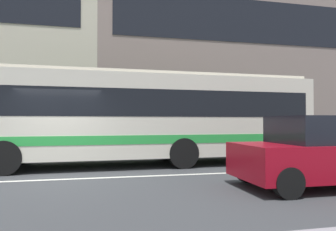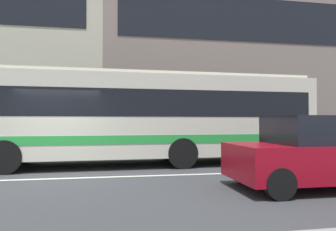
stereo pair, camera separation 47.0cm
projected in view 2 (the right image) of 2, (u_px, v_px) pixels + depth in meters
The scene contains 6 objects.
ground_plane at pixel (51, 179), 8.47m from camera, with size 160.00×160.00×0.00m, color #38393D.
lane_centre_line at pixel (51, 179), 8.47m from camera, with size 60.00×0.16×0.01m, color silver.
hedge_row_far at pixel (150, 144), 15.04m from camera, with size 23.35×1.10×0.99m, color #2B5423.
apartment_block_right at pixel (244, 53), 23.45m from camera, with size 20.43×8.36×13.29m.
transit_bus at pixel (155, 115), 11.39m from camera, with size 11.43×2.98×3.22m.
sedan_oncoming at pixel (323, 154), 7.33m from camera, with size 4.40×1.97×1.67m.
Camera 2 is at (1.56, -8.93, 1.54)m, focal length 33.80 mm.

